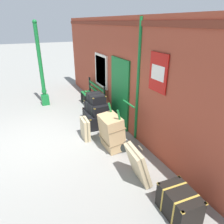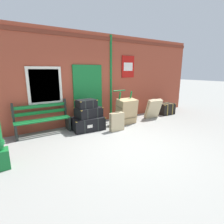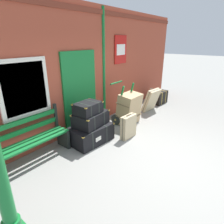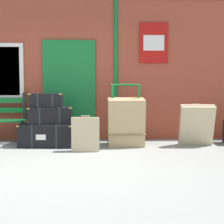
% 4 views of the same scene
% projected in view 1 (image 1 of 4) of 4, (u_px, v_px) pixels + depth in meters
% --- Properties ---
extents(ground_plane, '(60.00, 60.00, 0.00)m').
position_uv_depth(ground_plane, '(42.00, 141.00, 5.78)').
color(ground_plane, gray).
extents(brick_facade, '(10.40, 0.35, 3.20)m').
position_uv_depth(brick_facade, '(125.00, 75.00, 6.15)').
color(brick_facade, '#9E422D').
rests_on(brick_facade, ground).
extents(lamp_post, '(0.28, 0.28, 3.13)m').
position_uv_depth(lamp_post, '(42.00, 75.00, 7.85)').
color(lamp_post, '#146B2D').
rests_on(lamp_post, ground).
extents(platform_bench, '(1.60, 0.43, 1.01)m').
position_uv_depth(platform_bench, '(93.00, 97.00, 7.84)').
color(platform_bench, '#146B2D').
rests_on(platform_bench, ground).
extents(steamer_trunk_base, '(1.06, 0.73, 0.43)m').
position_uv_depth(steamer_trunk_base, '(96.00, 118.00, 6.68)').
color(steamer_trunk_base, black).
rests_on(steamer_trunk_base, ground).
extents(steamer_trunk_middle, '(0.85, 0.60, 0.33)m').
position_uv_depth(steamer_trunk_middle, '(97.00, 108.00, 6.50)').
color(steamer_trunk_middle, black).
rests_on(steamer_trunk_middle, steamer_trunk_base).
extents(steamer_trunk_top, '(0.63, 0.47, 0.27)m').
position_uv_depth(steamer_trunk_top, '(96.00, 98.00, 6.45)').
color(steamer_trunk_top, black).
rests_on(steamer_trunk_top, steamer_trunk_middle).
extents(porters_trolley, '(0.71, 0.65, 1.19)m').
position_uv_depth(porters_trolley, '(118.00, 137.00, 5.44)').
color(porters_trolley, black).
rests_on(porters_trolley, ground).
extents(large_brown_trunk, '(0.70, 0.53, 0.92)m').
position_uv_depth(large_brown_trunk, '(112.00, 132.00, 5.30)').
color(large_brown_trunk, tan).
rests_on(large_brown_trunk, ground).
extents(suitcase_caramel, '(0.66, 0.45, 0.81)m').
position_uv_depth(suitcase_caramel, '(138.00, 165.00, 4.20)').
color(suitcase_caramel, tan).
rests_on(suitcase_caramel, ground).
extents(suitcase_slate, '(0.49, 0.19, 0.64)m').
position_uv_depth(suitcase_slate, '(85.00, 129.00, 5.80)').
color(suitcase_slate, tan).
rests_on(suitcase_slate, ground).
extents(corner_trunk, '(0.72, 0.53, 0.49)m').
position_uv_depth(corner_trunk, '(179.00, 203.00, 3.50)').
color(corner_trunk, black).
rests_on(corner_trunk, ground).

